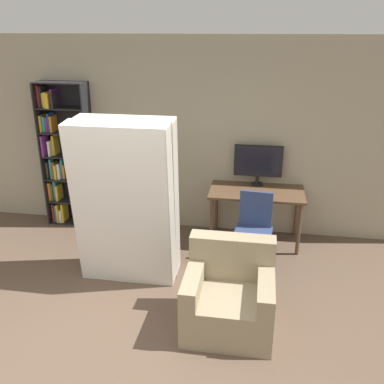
{
  "coord_description": "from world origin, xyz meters",
  "views": [
    {
      "loc": [
        1.43,
        -2.84,
        2.79
      ],
      "look_at": [
        0.7,
        1.57,
        1.05
      ],
      "focal_mm": 40.0,
      "sensor_mm": 36.0,
      "label": 1
    }
  ],
  "objects_px": {
    "office_chair": "(253,239)",
    "mattress_far": "(131,198)",
    "armchair": "(229,296)",
    "monitor": "(258,162)",
    "bookshelf": "(63,156)",
    "mattress_near": "(124,207)"
  },
  "relations": [
    {
      "from": "office_chair",
      "to": "armchair",
      "type": "height_order",
      "value": "office_chair"
    },
    {
      "from": "monitor",
      "to": "mattress_far",
      "type": "bearing_deg",
      "value": -139.6
    },
    {
      "from": "armchair",
      "to": "mattress_near",
      "type": "bearing_deg",
      "value": 155.17
    },
    {
      "from": "bookshelf",
      "to": "mattress_far",
      "type": "bearing_deg",
      "value": -40.9
    },
    {
      "from": "monitor",
      "to": "office_chair",
      "type": "distance_m",
      "value": 1.14
    },
    {
      "from": "monitor",
      "to": "bookshelf",
      "type": "xyz_separation_m",
      "value": [
        -2.8,
        -0.01,
        -0.05
      ]
    },
    {
      "from": "office_chair",
      "to": "mattress_far",
      "type": "bearing_deg",
      "value": -168.13
    },
    {
      "from": "bookshelf",
      "to": "mattress_near",
      "type": "height_order",
      "value": "bookshelf"
    },
    {
      "from": "mattress_near",
      "to": "mattress_far",
      "type": "relative_size",
      "value": 1.0
    },
    {
      "from": "monitor",
      "to": "bookshelf",
      "type": "height_order",
      "value": "bookshelf"
    },
    {
      "from": "office_chair",
      "to": "bookshelf",
      "type": "relative_size",
      "value": 0.45
    },
    {
      "from": "bookshelf",
      "to": "armchair",
      "type": "height_order",
      "value": "bookshelf"
    },
    {
      "from": "monitor",
      "to": "bookshelf",
      "type": "relative_size",
      "value": 0.31
    },
    {
      "from": "monitor",
      "to": "bookshelf",
      "type": "distance_m",
      "value": 2.8
    },
    {
      "from": "monitor",
      "to": "office_chair",
      "type": "xyz_separation_m",
      "value": [
        -0.01,
        -0.91,
        -0.69
      ]
    },
    {
      "from": "office_chair",
      "to": "bookshelf",
      "type": "height_order",
      "value": "bookshelf"
    },
    {
      "from": "monitor",
      "to": "mattress_near",
      "type": "xyz_separation_m",
      "value": [
        -1.42,
        -1.48,
        -0.12
      ]
    },
    {
      "from": "office_chair",
      "to": "armchair",
      "type": "xyz_separation_m",
      "value": [
        -0.19,
        -1.13,
        -0.07
      ]
    },
    {
      "from": "mattress_near",
      "to": "armchair",
      "type": "distance_m",
      "value": 1.49
    },
    {
      "from": "bookshelf",
      "to": "mattress_far",
      "type": "xyz_separation_m",
      "value": [
        1.38,
        -1.19,
        -0.08
      ]
    },
    {
      "from": "mattress_far",
      "to": "armchair",
      "type": "xyz_separation_m",
      "value": [
        1.22,
        -0.83,
        -0.63
      ]
    },
    {
      "from": "monitor",
      "to": "mattress_near",
      "type": "bearing_deg",
      "value": -133.87
    }
  ]
}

